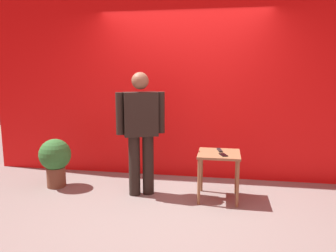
# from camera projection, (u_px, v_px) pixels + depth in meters

# --- Properties ---
(ground_plane) EXTENTS (12.00, 12.00, 0.00)m
(ground_plane) POSITION_uv_depth(u_px,v_px,m) (170.00, 209.00, 3.90)
(ground_plane) COLOR gray
(back_wall_red) EXTENTS (6.20, 0.12, 3.24)m
(back_wall_red) POSITION_uv_depth(u_px,v_px,m) (184.00, 71.00, 4.91)
(back_wall_red) COLOR red
(back_wall_red) RESTS_ON ground_plane
(standing_person) EXTENTS (0.62, 0.36, 1.61)m
(standing_person) POSITION_uv_depth(u_px,v_px,m) (141.00, 127.00, 4.24)
(standing_person) COLOR black
(standing_person) RESTS_ON ground_plane
(side_table) EXTENTS (0.52, 0.52, 0.61)m
(side_table) POSITION_uv_depth(u_px,v_px,m) (219.00, 160.00, 4.15)
(side_table) COLOR olive
(side_table) RESTS_ON ground_plane
(cell_phone) EXTENTS (0.12, 0.16, 0.01)m
(cell_phone) POSITION_uv_depth(u_px,v_px,m) (223.00, 155.00, 4.01)
(cell_phone) COLOR black
(cell_phone) RESTS_ON side_table
(tv_remote) EXTENTS (0.08, 0.18, 0.02)m
(tv_remote) POSITION_uv_depth(u_px,v_px,m) (220.00, 150.00, 4.22)
(tv_remote) COLOR black
(tv_remote) RESTS_ON side_table
(potted_plant) EXTENTS (0.44, 0.44, 0.69)m
(potted_plant) POSITION_uv_depth(u_px,v_px,m) (55.00, 159.00, 4.60)
(potted_plant) COLOR brown
(potted_plant) RESTS_ON ground_plane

